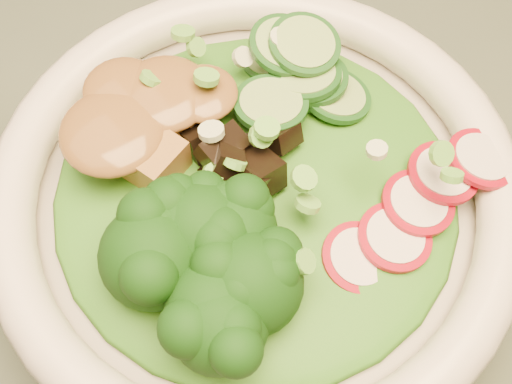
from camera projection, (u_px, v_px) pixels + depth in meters
dining_table at (422, 269)px, 0.56m from camera, size 1.20×0.80×0.75m
salad_bowl at (256, 210)px, 0.41m from camera, size 0.30×0.30×0.08m
lettuce_bed at (256, 191)px, 0.39m from camera, size 0.23×0.23×0.03m
broccoli_florets at (205, 289)px, 0.35m from camera, size 0.11×0.11×0.05m
radish_slices at (386, 229)px, 0.38m from camera, size 0.13×0.09×0.02m
cucumber_slices at (307, 80)px, 0.41m from camera, size 0.10×0.10×0.04m
mushroom_heap at (233, 168)px, 0.38m from camera, size 0.10×0.10×0.04m
tofu_cubes at (142, 133)px, 0.39m from camera, size 0.12×0.10×0.04m
peanut_sauce at (138, 119)px, 0.38m from camera, size 0.08×0.06×0.02m
scallion_garnish at (256, 166)px, 0.37m from camera, size 0.21×0.21×0.03m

